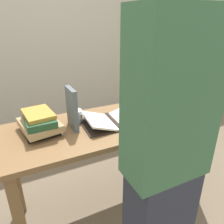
# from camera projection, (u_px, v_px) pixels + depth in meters

# --- Properties ---
(ground_plane) EXTENTS (12.00, 12.00, 0.00)m
(ground_plane) POSITION_uv_depth(u_px,v_px,m) (110.00, 202.00, 1.87)
(ground_plane) COLOR #70604C
(wall_back) EXTENTS (8.00, 0.06, 2.60)m
(wall_back) POSITION_uv_depth(u_px,v_px,m) (50.00, 30.00, 2.85)
(wall_back) COLOR #BCB7A8
(wall_back) RESTS_ON ground_plane
(reading_desk) EXTENTS (1.47, 0.60, 0.77)m
(reading_desk) POSITION_uv_depth(u_px,v_px,m) (110.00, 136.00, 1.61)
(reading_desk) COLOR brown
(reading_desk) RESTS_ON ground_plane
(open_book) EXTENTS (0.46, 0.32, 0.07)m
(open_book) POSITION_uv_depth(u_px,v_px,m) (114.00, 120.00, 1.54)
(open_book) COLOR black
(open_book) RESTS_ON reading_desk
(book_stack_tall) EXTENTS (0.27, 0.33, 0.14)m
(book_stack_tall) POSITION_uv_depth(u_px,v_px,m) (39.00, 123.00, 1.40)
(book_stack_tall) COLOR black
(book_stack_tall) RESTS_ON reading_desk
(book_standing_upright) EXTENTS (0.03, 0.16, 0.28)m
(book_standing_upright) POSITION_uv_depth(u_px,v_px,m) (72.00, 109.00, 1.43)
(book_standing_upright) COLOR slate
(book_standing_upright) RESTS_ON reading_desk
(reading_lamp) EXTENTS (0.17, 0.17, 0.42)m
(reading_lamp) POSITION_uv_depth(u_px,v_px,m) (163.00, 65.00, 1.76)
(reading_lamp) COLOR #ADADB2
(reading_lamp) RESTS_ON reading_desk
(coffee_mug) EXTENTS (0.10, 0.10, 0.09)m
(coffee_mug) POSITION_uv_depth(u_px,v_px,m) (76.00, 116.00, 1.55)
(coffee_mug) COLOR white
(coffee_mug) RESTS_ON reading_desk
(person_reader) EXTENTS (0.36, 0.22, 1.71)m
(person_reader) POSITION_uv_depth(u_px,v_px,m) (164.00, 165.00, 0.98)
(person_reader) COLOR #2D3342
(person_reader) RESTS_ON ground_plane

